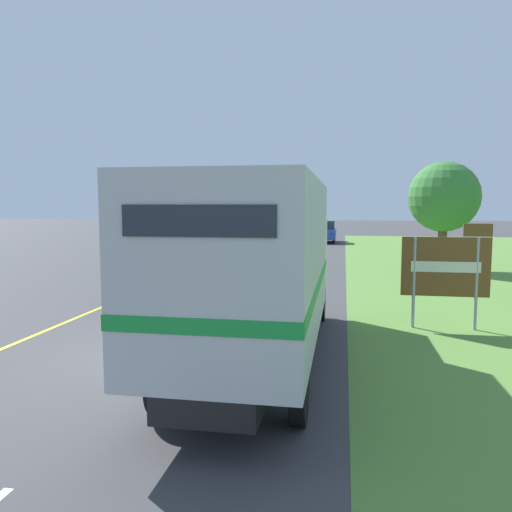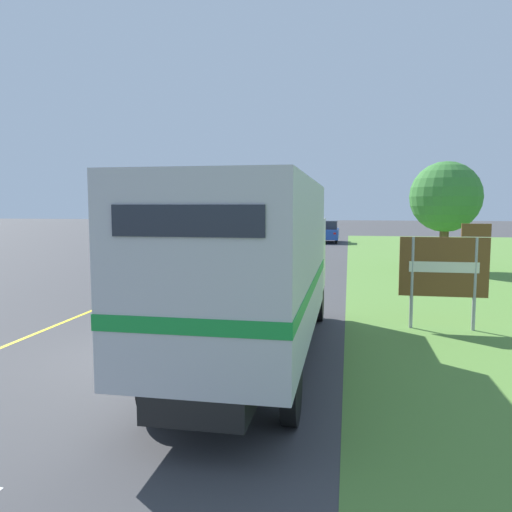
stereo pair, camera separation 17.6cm
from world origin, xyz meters
name	(u,v)px [view 2 (the right image)]	position (x,y,z in m)	size (l,w,h in m)	color
ground_plane	(165,354)	(0.00, 0.00, 0.00)	(200.00, 200.00, 0.00)	#3D3D3F
edge_line_yellow	(197,268)	(-3.70, 14.20, 0.00)	(0.12, 57.78, 0.01)	yellow
centre_dash_near	(169,351)	(0.00, 0.23, 0.00)	(0.12, 2.60, 0.01)	white
centre_dash_mid_a	(237,296)	(0.00, 6.83, 0.00)	(0.12, 2.60, 0.01)	white
centre_dash_mid_b	(268,271)	(0.00, 13.43, 0.00)	(0.12, 2.60, 0.01)	white
centre_dash_far	(285,257)	(0.00, 20.03, 0.00)	(0.12, 2.60, 0.01)	white
centre_dash_farthest	(296,248)	(0.00, 26.63, 0.00)	(0.12, 2.60, 0.01)	white
horse_trailer_truck	(255,264)	(1.98, -0.28, 1.98)	(2.38, 8.79, 3.53)	black
lead_car_white	(249,244)	(-1.74, 17.63, 0.97)	(1.80, 4.01, 1.91)	black
lead_car_blue_ahead	(328,231)	(2.01, 33.04, 0.94)	(1.80, 4.40, 1.85)	black
highway_sign	(445,268)	(6.13, 3.30, 1.56)	(2.14, 0.09, 2.66)	#9E9EA3
roadside_tree_mid	(446,197)	(8.28, 15.60, 3.51)	(3.37, 3.37, 5.22)	brown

